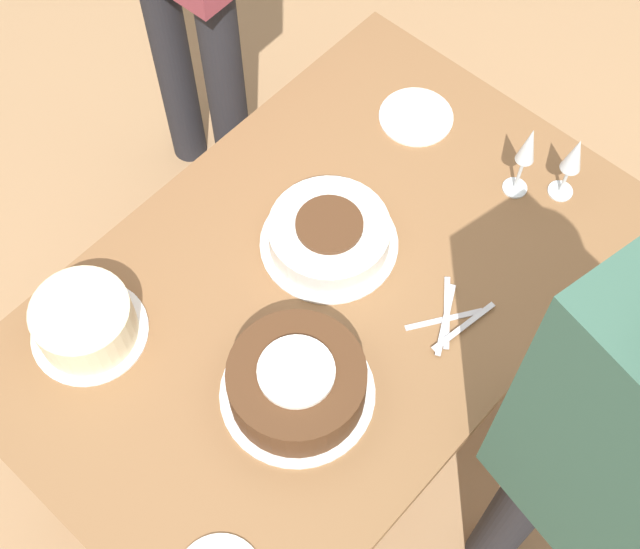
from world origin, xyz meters
TOP-DOWN VIEW (x-y plane):
  - ground_plane at (0.00, 0.00)m, footprint 12.00×12.00m
  - dining_table at (0.00, 0.00)m, footprint 1.39×0.88m
  - cake_center_white at (0.09, 0.06)m, footprint 0.30×0.30m
  - cake_front_chocolate at (-0.21, -0.13)m, footprint 0.31×0.31m
  - cake_back_decorated at (-0.40, 0.28)m, footprint 0.24×0.24m
  - wine_glass_near at (0.49, -0.16)m, footprint 0.06×0.06m
  - wine_glass_far at (0.55, -0.24)m, footprint 0.06×0.06m
  - dessert_plate_right at (0.49, 0.14)m, footprint 0.18×0.18m
  - fork_pile at (0.12, -0.26)m, footprint 0.17×0.12m
  - person_cutting at (-0.02, -0.70)m, footprint 0.30×0.44m

SIDE VIEW (x-z plane):
  - ground_plane at x=0.00m, z-range 0.00..0.00m
  - dining_table at x=0.00m, z-range 0.25..0.98m
  - dessert_plate_right at x=0.49m, z-range 0.73..0.73m
  - fork_pile at x=0.12m, z-range 0.73..0.74m
  - cake_center_white at x=0.09m, z-range 0.72..0.81m
  - cake_back_decorated at x=-0.40m, z-range 0.72..0.83m
  - cake_front_chocolate at x=-0.21m, z-range 0.72..0.84m
  - wine_glass_far at x=0.55m, z-range 0.76..0.95m
  - wine_glass_near at x=0.49m, z-range 0.76..0.98m
  - person_cutting at x=-0.02m, z-range 0.16..1.75m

